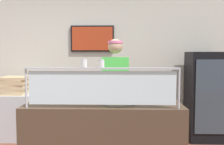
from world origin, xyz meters
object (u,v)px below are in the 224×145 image
worker_figure (116,92)px  pizza_tray (118,102)px  pizza_box_stack (14,85)px  parmesan_shaker (84,64)px  drink_fridge (206,96)px  pizza_server (120,100)px  pepper_flake_shaker (101,64)px

worker_figure → pizza_tray: bearing=-86.1°
pizza_box_stack → parmesan_shaker: bearing=-49.1°
pizza_tray → pizza_box_stack: bearing=142.3°
drink_fridge → pizza_tray: bearing=-136.2°
pizza_server → pizza_box_stack: pizza_box_stack is taller
pizza_tray → pizza_box_stack: pizza_box_stack is taller
pizza_tray → drink_fridge: bearing=43.8°
pizza_server → drink_fridge: 2.17m
parmesan_shaker → pepper_flake_shaker: bearing=-0.0°
worker_figure → pizza_box_stack: 2.05m
drink_fridge → pepper_flake_shaker: bearing=-134.2°
pizza_tray → worker_figure: size_ratio=0.25×
pepper_flake_shaker → drink_fridge: drink_fridge is taller
pizza_server → pizza_tray: bearing=145.2°
pizza_tray → drink_fridge: (1.56, 1.50, -0.18)m
pizza_server → drink_fridge: size_ratio=0.18×
pizza_tray → parmesan_shaker: (-0.37, -0.29, 0.48)m
parmesan_shaker → worker_figure: (0.33, 0.85, -0.44)m
pizza_tray → pizza_server: size_ratio=1.57×
pizza_server → drink_fridge: (1.54, 1.52, -0.20)m
pizza_box_stack → worker_figure: bearing=-25.8°
pizza_box_stack → pizza_server: bearing=-37.7°
pepper_flake_shaker → worker_figure: (0.14, 0.85, -0.44)m
parmesan_shaker → pizza_box_stack: 2.36m
pizza_server → worker_figure: size_ratio=0.16×
drink_fridge → parmesan_shaker: bearing=-137.2°
pizza_tray → worker_figure: 0.57m
pizza_server → pepper_flake_shaker: 0.57m
pepper_flake_shaker → worker_figure: worker_figure is taller
pizza_tray → worker_figure: worker_figure is taller
pizza_server → pepper_flake_shaker: (-0.21, -0.27, 0.45)m
pepper_flake_shaker → pizza_box_stack: pepper_flake_shaker is taller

